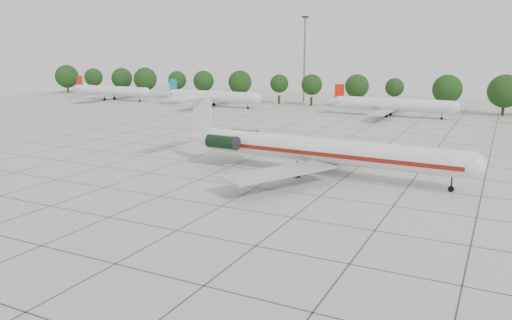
# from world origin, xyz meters

# --- Properties ---
(ground) EXTENTS (260.00, 260.00, 0.00)m
(ground) POSITION_xyz_m (0.00, 0.00, 0.00)
(ground) COLOR beige
(ground) RESTS_ON ground
(apron_joints) EXTENTS (170.00, 170.00, 0.02)m
(apron_joints) POSITION_xyz_m (0.00, 15.00, 0.01)
(apron_joints) COLOR #383838
(apron_joints) RESTS_ON ground
(main_airliner) EXTENTS (40.87, 32.09, 9.58)m
(main_airliner) POSITION_xyz_m (3.20, 9.16, 3.38)
(main_airliner) COLOR silver
(main_airliner) RESTS_ON ground
(bg_airliner_a) EXTENTS (28.24, 27.20, 7.40)m
(bg_airliner_a) POSITION_xyz_m (-87.44, 71.04, 2.91)
(bg_airliner_a) COLOR silver
(bg_airliner_a) RESTS_ON ground
(bg_airliner_b) EXTENTS (28.24, 27.20, 7.40)m
(bg_airliner_b) POSITION_xyz_m (-48.83, 69.50, 2.91)
(bg_airliner_b) COLOR silver
(bg_airliner_b) RESTS_ON ground
(bg_airliner_c) EXTENTS (28.24, 27.20, 7.40)m
(bg_airliner_c) POSITION_xyz_m (1.02, 70.87, 2.91)
(bg_airliner_c) COLOR silver
(bg_airliner_c) RESTS_ON ground
(tree_line) EXTENTS (249.86, 8.44, 10.22)m
(tree_line) POSITION_xyz_m (-11.68, 85.00, 5.98)
(tree_line) COLOR #332114
(tree_line) RESTS_ON ground
(floodlight_mast) EXTENTS (1.60, 1.60, 25.45)m
(floodlight_mast) POSITION_xyz_m (-30.00, 92.00, 14.28)
(floodlight_mast) COLOR slate
(floodlight_mast) RESTS_ON ground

